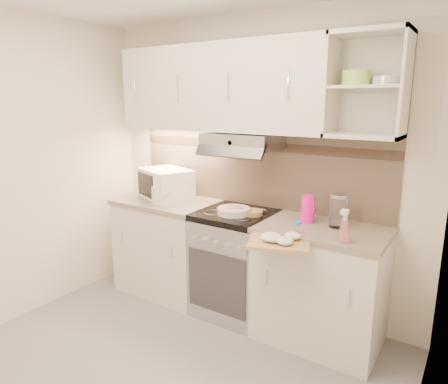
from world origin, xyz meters
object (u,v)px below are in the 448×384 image
(glass_jar, at_px, (338,211))
(cutting_board, at_px, (280,241))
(electric_range, at_px, (236,263))
(spray_bottle, at_px, (345,228))
(plate_stack, at_px, (234,211))
(microwave, at_px, (166,184))
(watering_can, at_px, (160,194))
(pink_pitcher, at_px, (308,209))

(glass_jar, distance_m, cutting_board, 0.53)
(electric_range, relative_size, glass_jar, 3.65)
(spray_bottle, bearing_deg, plate_stack, 167.59)
(microwave, xyz_separation_m, watering_can, (0.10, -0.19, -0.05))
(glass_jar, bearing_deg, cutting_board, -120.41)
(pink_pitcher, xyz_separation_m, cutting_board, (-0.03, -0.43, -0.13))
(watering_can, height_order, pink_pitcher, watering_can)
(electric_range, height_order, watering_can, watering_can)
(microwave, distance_m, cutting_board, 1.45)
(microwave, bearing_deg, electric_range, 18.36)
(microwave, distance_m, glass_jar, 1.64)
(pink_pitcher, xyz_separation_m, glass_jar, (0.23, 0.00, 0.02))
(plate_stack, bearing_deg, pink_pitcher, 11.95)
(electric_range, bearing_deg, pink_pitcher, 5.99)
(electric_range, xyz_separation_m, pink_pitcher, (0.60, 0.06, 0.55))
(spray_bottle, bearing_deg, microwave, 168.44)
(watering_can, distance_m, spray_bottle, 1.67)
(microwave, height_order, watering_can, microwave)
(watering_can, xyz_separation_m, pink_pitcher, (1.31, 0.20, 0.02))
(glass_jar, distance_m, spray_bottle, 0.32)
(plate_stack, bearing_deg, microwave, 172.25)
(microwave, height_order, spray_bottle, microwave)
(plate_stack, bearing_deg, electric_range, 104.82)
(watering_can, xyz_separation_m, cutting_board, (1.28, -0.23, -0.11))
(plate_stack, distance_m, cutting_board, 0.64)
(watering_can, xyz_separation_m, spray_bottle, (1.67, -0.09, 0.01))
(watering_can, height_order, glass_jar, glass_jar)
(microwave, distance_m, spray_bottle, 1.79)
(glass_jar, bearing_deg, electric_range, -175.50)
(watering_can, distance_m, plate_stack, 0.73)
(plate_stack, distance_m, glass_jar, 0.83)
(pink_pitcher, height_order, spray_bottle, spray_bottle)
(plate_stack, relative_size, glass_jar, 1.10)
(electric_range, xyz_separation_m, watering_can, (-0.71, -0.13, 0.53))
(electric_range, distance_m, pink_pitcher, 0.82)
(watering_can, bearing_deg, glass_jar, 23.39)
(glass_jar, xyz_separation_m, cutting_board, (-0.25, -0.43, -0.15))
(watering_can, relative_size, spray_bottle, 1.17)
(watering_can, distance_m, glass_jar, 1.55)
(spray_bottle, xyz_separation_m, cutting_board, (-0.39, -0.15, -0.12))
(microwave, bearing_deg, spray_bottle, 13.29)
(electric_range, xyz_separation_m, cutting_board, (0.57, -0.37, 0.42))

